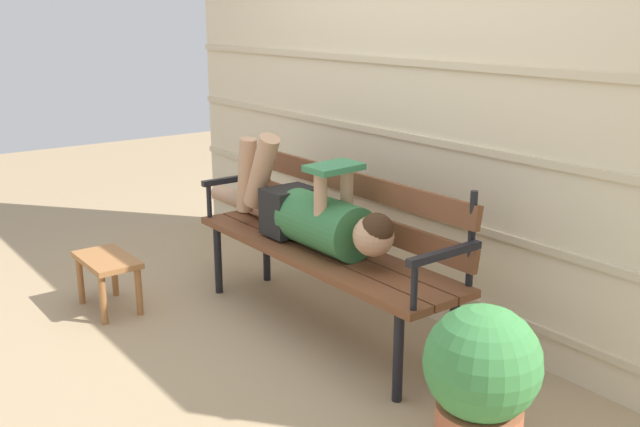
# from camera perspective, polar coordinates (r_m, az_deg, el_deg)

# --- Properties ---
(ground_plane) EXTENTS (12.00, 12.00, 0.00)m
(ground_plane) POSITION_cam_1_polar(r_m,az_deg,el_deg) (3.65, -1.58, -9.74)
(ground_plane) COLOR tan
(house_siding) EXTENTS (4.23, 0.08, 2.29)m
(house_siding) POSITION_cam_1_polar(r_m,az_deg,el_deg) (3.77, 7.14, 9.11)
(house_siding) COLOR beige
(house_siding) RESTS_ON ground
(park_bench) EXTENTS (1.72, 0.44, 0.86)m
(park_bench) POSITION_cam_1_polar(r_m,az_deg,el_deg) (3.58, 0.84, -1.90)
(park_bench) COLOR brown
(park_bench) RESTS_ON ground
(reclining_person) EXTENTS (1.63, 0.27, 0.54)m
(reclining_person) POSITION_cam_1_polar(r_m,az_deg,el_deg) (3.58, -0.92, 0.03)
(reclining_person) COLOR #33703D
(footstool) EXTENTS (0.43, 0.25, 0.30)m
(footstool) POSITION_cam_1_polar(r_m,az_deg,el_deg) (4.04, -16.68, -4.20)
(footstool) COLOR #9E6638
(footstool) RESTS_ON ground
(potted_plant) EXTENTS (0.41, 0.41, 0.61)m
(potted_plant) POSITION_cam_1_polar(r_m,az_deg,el_deg) (2.61, 12.80, -12.94)
(potted_plant) COLOR #AD5B3D
(potted_plant) RESTS_ON ground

